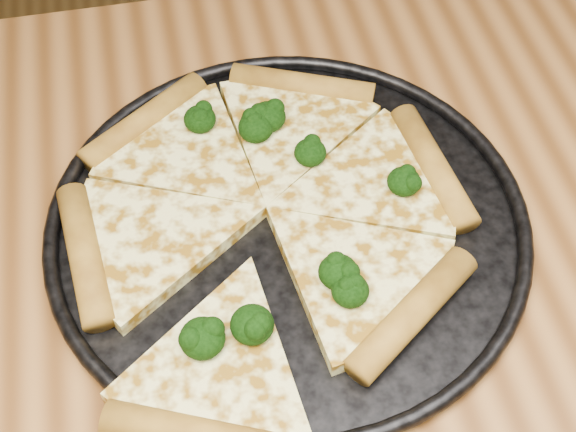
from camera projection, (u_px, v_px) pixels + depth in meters
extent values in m
cube|color=#925E2D|center=(174.00, 420.00, 0.58)|extent=(1.20, 0.90, 0.04)
cube|color=brown|center=(545.00, 207.00, 1.18)|extent=(0.06, 0.06, 0.71)
cylinder|color=black|center=(288.00, 226.00, 0.66)|extent=(0.37, 0.37, 0.01)
torus|color=black|center=(288.00, 221.00, 0.65)|extent=(0.39, 0.39, 0.01)
cylinder|color=#B1822C|center=(433.00, 166.00, 0.68)|extent=(0.04, 0.13, 0.03)
cylinder|color=#B1822C|center=(302.00, 86.00, 0.74)|extent=(0.13, 0.07, 0.03)
cylinder|color=#B1822C|center=(144.00, 121.00, 0.71)|extent=(0.12, 0.10, 0.03)
cylinder|color=#B1822C|center=(85.00, 254.00, 0.62)|extent=(0.04, 0.13, 0.03)
cylinder|color=#B1822C|center=(412.00, 313.00, 0.59)|extent=(0.12, 0.10, 0.03)
ellipsoid|color=black|center=(350.00, 291.00, 0.59)|extent=(0.03, 0.03, 0.02)
ellipsoid|color=black|center=(404.00, 182.00, 0.65)|extent=(0.03, 0.03, 0.02)
ellipsoid|color=black|center=(268.00, 117.00, 0.70)|extent=(0.03, 0.03, 0.02)
ellipsoid|color=black|center=(257.00, 122.00, 0.69)|extent=(0.03, 0.03, 0.02)
ellipsoid|color=black|center=(256.00, 127.00, 0.69)|extent=(0.03, 0.03, 0.02)
ellipsoid|color=black|center=(338.00, 272.00, 0.60)|extent=(0.03, 0.03, 0.02)
ellipsoid|color=black|center=(200.00, 119.00, 0.70)|extent=(0.03, 0.03, 0.02)
ellipsoid|color=black|center=(202.00, 338.00, 0.57)|extent=(0.03, 0.03, 0.02)
ellipsoid|color=black|center=(310.00, 152.00, 0.67)|extent=(0.03, 0.03, 0.02)
ellipsoid|color=black|center=(252.00, 325.00, 0.57)|extent=(0.03, 0.03, 0.02)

